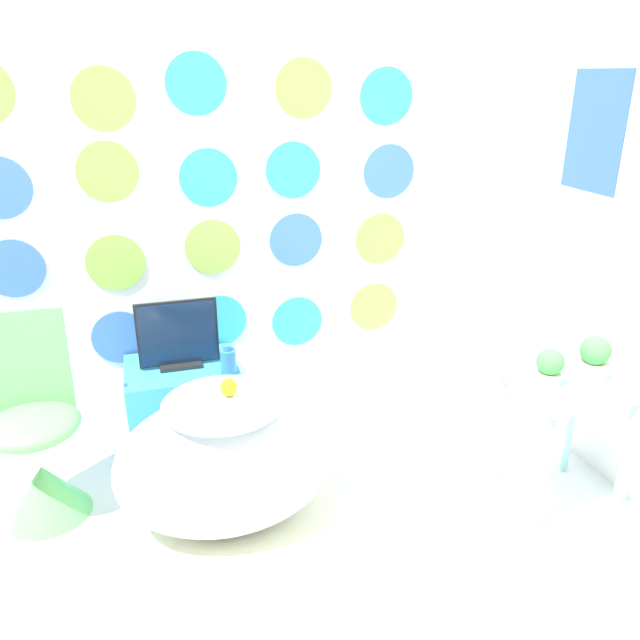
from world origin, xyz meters
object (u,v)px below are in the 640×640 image
Objects in this scene: chair at (40,457)px; potted_plant_right at (594,360)px; vase at (229,361)px; potted_plant_left at (550,367)px; tv at (178,337)px; bathtub at (226,462)px.

chair is 2.36m from potted_plant_right.
potted_plant_left reaches higher than vase.
vase is 1.63m from potted_plant_right.
chair is at bearing -163.68° from vase.
potted_plant_left is 0.81× the size of potted_plant_right.
vase is (0.85, 0.25, 0.22)m from chair.
potted_plant_right is at bearing -30.58° from tv.
potted_plant_right reaches higher than bathtub.
vase is at bearing -34.75° from tv.
bathtub is 4.45× the size of potted_plant_right.
tv is 0.28m from vase.
tv is 1.91× the size of potted_plant_right.
potted_plant_right is (1.41, -0.81, 0.18)m from vase.
tv is 1.71m from potted_plant_left.
potted_plant_right is (0.20, -0.02, 0.02)m from potted_plant_left.
potted_plant_left is at bearing 174.72° from potted_plant_right.
potted_plant_left is at bearing -33.44° from tv.
chair is (-0.75, 0.29, -0.02)m from bathtub.
chair is 5.90× the size of vase.
chair is at bearing 165.30° from potted_plant_left.
bathtub is at bearing 169.83° from potted_plant_right.
tv reaches higher than bathtub.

